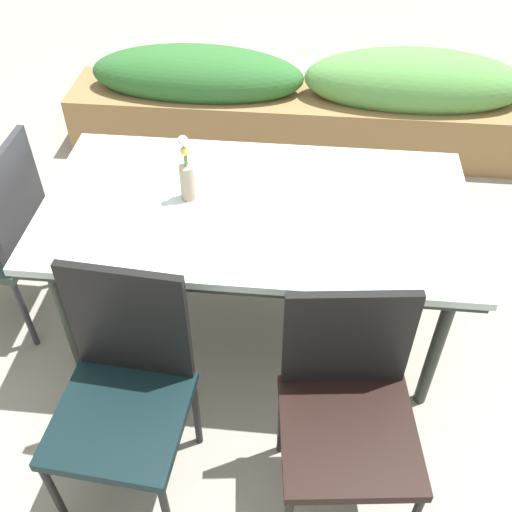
% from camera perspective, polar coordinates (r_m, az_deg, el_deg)
% --- Properties ---
extents(ground_plane, '(12.00, 12.00, 0.00)m').
position_cam_1_polar(ground_plane, '(2.89, 0.45, -6.75)').
color(ground_plane, gray).
extents(dining_table, '(1.71, 0.90, 0.74)m').
position_cam_1_polar(dining_table, '(2.41, 0.00, 3.85)').
color(dining_table, '#B2C6C1').
rests_on(dining_table, ground).
extents(chair_near_right, '(0.49, 0.49, 0.91)m').
position_cam_1_polar(chair_near_right, '(2.04, 8.75, -13.73)').
color(chair_near_right, black).
rests_on(chair_near_right, ground).
extents(chair_near_left, '(0.47, 0.47, 0.94)m').
position_cam_1_polar(chair_near_left, '(2.11, -12.49, -11.81)').
color(chair_near_left, black).
rests_on(chair_near_left, ground).
extents(flower_vase, '(0.06, 0.06, 0.29)m').
position_cam_1_polar(flower_vase, '(2.36, -6.66, 7.78)').
color(flower_vase, tan).
rests_on(flower_vase, dining_table).
extents(planter_box, '(2.99, 0.50, 0.70)m').
position_cam_1_polar(planter_box, '(3.94, 4.73, 14.43)').
color(planter_box, olive).
rests_on(planter_box, ground).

